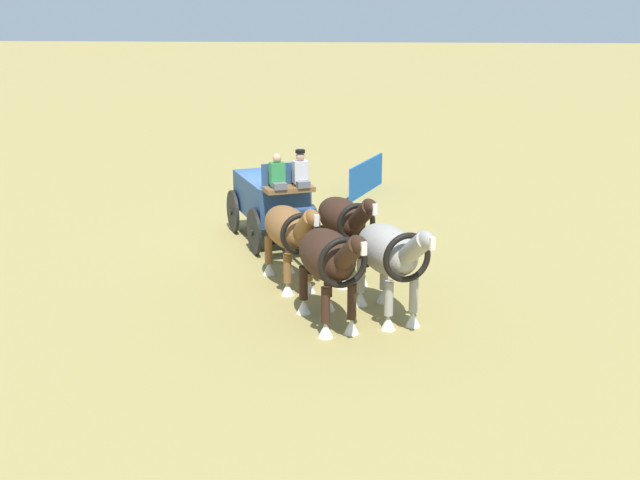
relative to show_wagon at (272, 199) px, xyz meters
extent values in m
plane|color=#9E8C4C|center=(-0.16, -0.07, -1.18)|extent=(220.00, 220.00, 0.00)
cube|color=#2D4C7A|center=(-0.16, -0.07, 0.03)|extent=(3.13, 2.38, 1.03)
cube|color=brown|center=(1.36, 0.60, 0.58)|extent=(1.01, 1.35, 0.12)
cube|color=#2D4C7A|center=(1.73, 0.76, -0.14)|extent=(0.66, 1.10, 0.60)
cube|color=#2D4C7A|center=(1.09, 0.48, 0.92)|extent=(0.55, 1.15, 0.55)
cube|color=black|center=(-0.16, -0.07, -0.59)|extent=(2.90, 1.39, 0.16)
cylinder|color=black|center=(0.56, 1.10, -0.59)|extent=(1.12, 0.55, 1.19)
cylinder|color=black|center=(0.56, 1.10, -0.59)|extent=(0.26, 0.25, 0.20)
cylinder|color=black|center=(1.19, -0.33, -0.59)|extent=(1.12, 0.55, 1.19)
cylinder|color=black|center=(1.19, -0.33, -0.59)|extent=(0.26, 0.25, 0.20)
cylinder|color=black|center=(-1.50, 0.20, -0.59)|extent=(1.12, 0.55, 1.19)
cylinder|color=black|center=(-1.50, 0.20, -0.59)|extent=(0.26, 0.25, 0.20)
cylinder|color=black|center=(-0.88, -1.24, -0.59)|extent=(1.12, 0.55, 1.19)
cylinder|color=black|center=(-0.88, -1.24, -0.59)|extent=(0.26, 0.25, 0.20)
cylinder|color=brown|center=(2.32, 1.02, -0.54)|extent=(2.42, 1.13, 0.10)
cube|color=slate|center=(1.35, 0.92, 0.72)|extent=(0.49, 0.45, 0.16)
cube|color=silver|center=(1.24, 0.87, 1.00)|extent=(0.36, 0.43, 0.55)
sphere|color=tan|center=(1.24, 0.87, 1.38)|extent=(0.22, 0.22, 0.22)
cylinder|color=black|center=(1.24, 0.87, 1.51)|extent=(0.24, 0.24, 0.08)
cube|color=slate|center=(1.59, 0.37, 0.72)|extent=(0.49, 0.45, 0.16)
cube|color=#338C4C|center=(1.48, 0.32, 1.00)|extent=(0.36, 0.43, 0.55)
sphere|color=tan|center=(1.48, 0.32, 1.38)|extent=(0.22, 0.22, 0.22)
ellipsoid|color=#331E14|center=(2.89, 1.97, 0.28)|extent=(2.23, 1.62, 0.87)
cylinder|color=#331E14|center=(3.45, 2.48, -0.47)|extent=(0.18, 0.18, 0.76)
cone|color=silver|center=(3.45, 2.48, -1.02)|extent=(0.30, 0.30, 0.33)
cylinder|color=#331E14|center=(3.64, 2.04, -0.47)|extent=(0.18, 0.18, 0.76)
cone|color=silver|center=(3.64, 2.04, -1.02)|extent=(0.30, 0.30, 0.33)
cylinder|color=#331E14|center=(2.13, 1.91, -0.47)|extent=(0.18, 0.18, 0.76)
cone|color=silver|center=(2.13, 1.91, -1.02)|extent=(0.30, 0.30, 0.33)
cylinder|color=#331E14|center=(2.33, 1.47, -0.47)|extent=(0.18, 0.18, 0.76)
cone|color=silver|center=(2.33, 1.47, -1.02)|extent=(0.30, 0.30, 0.33)
cylinder|color=#331E14|center=(4.07, 2.49, 0.67)|extent=(1.01, 0.71, 0.81)
ellipsoid|color=#331E14|center=(4.41, 2.64, 0.92)|extent=(0.65, 0.48, 0.32)
cube|color=silver|center=(4.66, 2.75, 0.92)|extent=(0.10, 0.12, 0.24)
torus|color=black|center=(3.73, 2.34, 0.38)|extent=(0.47, 0.88, 0.91)
cylinder|color=black|center=(1.90, 1.54, -0.02)|extent=(0.14, 0.14, 0.80)
ellipsoid|color=brown|center=(3.41, 0.78, 0.16)|extent=(2.31, 1.68, 0.91)
cylinder|color=brown|center=(3.99, 1.31, -0.56)|extent=(0.18, 0.18, 0.67)
cone|color=silver|center=(3.99, 1.31, -1.04)|extent=(0.30, 0.30, 0.29)
cylinder|color=brown|center=(4.19, 0.85, -0.56)|extent=(0.18, 0.18, 0.67)
cone|color=silver|center=(4.19, 0.85, -1.04)|extent=(0.30, 0.30, 0.29)
cylinder|color=brown|center=(2.63, 0.71, -0.56)|extent=(0.18, 0.18, 0.67)
cone|color=silver|center=(2.63, 0.71, -1.04)|extent=(0.30, 0.30, 0.29)
cylinder|color=brown|center=(2.83, 0.26, -0.56)|extent=(0.18, 0.18, 0.67)
cone|color=silver|center=(2.83, 0.26, -1.04)|extent=(0.30, 0.30, 0.29)
cylinder|color=brown|center=(4.62, 1.31, 0.55)|extent=(1.01, 0.71, 0.81)
ellipsoid|color=brown|center=(4.96, 1.46, 0.81)|extent=(0.65, 0.48, 0.32)
cube|color=silver|center=(5.22, 1.57, 0.81)|extent=(0.10, 0.12, 0.24)
torus|color=black|center=(4.28, 1.17, 0.26)|extent=(0.49, 0.91, 0.94)
cylinder|color=black|center=(2.39, 0.34, -0.14)|extent=(0.14, 0.14, 0.80)
ellipsoid|color=#9E998E|center=(5.27, 3.02, 0.25)|extent=(2.29, 1.73, 0.98)
cylinder|color=#9E998E|center=(5.82, 3.55, -0.52)|extent=(0.18, 0.18, 0.71)
cone|color=silver|center=(5.82, 3.55, -1.03)|extent=(0.30, 0.30, 0.30)
cylinder|color=#9E998E|center=(6.04, 3.06, -0.52)|extent=(0.18, 0.18, 0.71)
cone|color=silver|center=(6.04, 3.06, -1.03)|extent=(0.30, 0.30, 0.30)
cylinder|color=#9E998E|center=(4.50, 2.97, -0.52)|extent=(0.18, 0.18, 0.71)
cone|color=silver|center=(4.50, 2.97, -1.03)|extent=(0.30, 0.30, 0.30)
cylinder|color=#9E998E|center=(4.71, 2.48, -0.52)|extent=(0.18, 0.18, 0.71)
cone|color=silver|center=(4.71, 2.48, -1.03)|extent=(0.30, 0.30, 0.30)
cylinder|color=#9E998E|center=(6.46, 3.54, 0.65)|extent=(1.01, 0.71, 0.81)
ellipsoid|color=#9E998E|center=(6.80, 3.69, 0.91)|extent=(0.65, 0.48, 0.32)
cube|color=silver|center=(7.05, 3.80, 0.91)|extent=(0.10, 0.12, 0.24)
torus|color=black|center=(6.12, 3.39, 0.35)|extent=(0.51, 0.97, 1.00)
cylinder|color=black|center=(4.27, 2.58, -0.05)|extent=(0.14, 0.14, 0.80)
ellipsoid|color=#331E14|center=(5.79, 1.83, 0.26)|extent=(2.16, 1.67, 0.98)
cylinder|color=#331E14|center=(6.30, 2.34, -0.51)|extent=(0.18, 0.18, 0.72)
cone|color=silver|center=(6.30, 2.34, -1.03)|extent=(0.30, 0.30, 0.31)
cylinder|color=#331E14|center=(6.52, 1.85, -0.51)|extent=(0.18, 0.18, 0.72)
cone|color=silver|center=(6.52, 1.85, -1.03)|extent=(0.30, 0.30, 0.31)
cylinder|color=#331E14|center=(5.06, 1.80, -0.51)|extent=(0.18, 0.18, 0.72)
cone|color=silver|center=(5.06, 1.80, -1.03)|extent=(0.30, 0.30, 0.31)
cylinder|color=#331E14|center=(5.28, 1.31, -0.51)|extent=(0.18, 0.18, 0.72)
cone|color=silver|center=(5.28, 1.31, -1.03)|extent=(0.30, 0.30, 0.31)
cylinder|color=#331E14|center=(6.92, 2.32, 0.67)|extent=(1.01, 0.71, 0.81)
ellipsoid|color=#331E14|center=(7.26, 2.47, 0.93)|extent=(0.65, 0.48, 0.32)
cube|color=silver|center=(7.52, 2.58, 0.93)|extent=(0.10, 0.12, 0.24)
torus|color=black|center=(6.58, 2.17, 0.36)|extent=(0.51, 0.97, 1.00)
cylinder|color=black|center=(4.86, 1.42, -0.04)|extent=(0.14, 0.14, 0.80)
cube|color=#1959B2|center=(-6.09, 2.40, -0.63)|extent=(3.06, 1.06, 1.10)
camera|label=1|loc=(21.38, 2.81, 5.10)|focal=46.51mm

